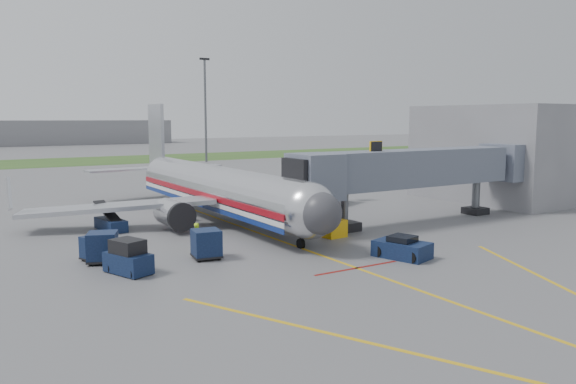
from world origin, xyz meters
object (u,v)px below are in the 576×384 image
pushback_tug (402,248)px  ramp_worker (198,237)px  baggage_tug (128,258)px  belt_loader (111,223)px  airliner (217,188)px

pushback_tug → ramp_worker: bearing=141.4°
baggage_tug → belt_loader: belt_loader is taller
ramp_worker → airliner: bearing=28.6°
ramp_worker → pushback_tug: bearing=-69.1°
belt_loader → ramp_worker: 10.72m
ramp_worker → belt_loader: bearing=75.6°
airliner → belt_loader: bearing=-178.4°
baggage_tug → pushback_tug: bearing=-19.1°
airliner → baggage_tug: size_ratio=11.41×
pushback_tug → belt_loader: bearing=125.7°
pushback_tug → airliner: bearing=102.0°
airliner → belt_loader: size_ratio=8.16×
pushback_tug → belt_loader: (-13.27, 18.49, -0.06)m
airliner → belt_loader: (-9.28, -0.26, -2.13)m
airliner → baggage_tug: airliner is taller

